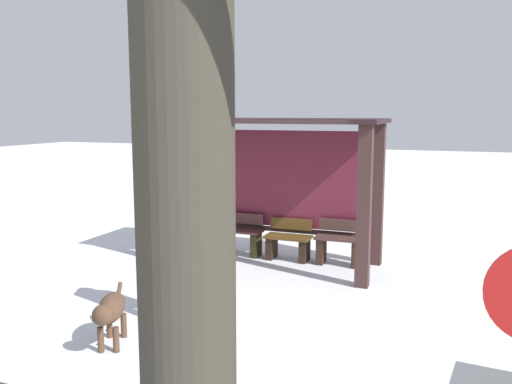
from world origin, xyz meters
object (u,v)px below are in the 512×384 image
object	(u,v)px
bench_left_inside	(241,237)
person_walking	(173,238)
bench_right_inside	(339,246)
bus_shelter	(286,166)
dog	(110,311)
bare_tree	(183,108)
bench_center_inside	(288,243)

from	to	relation	value
bench_left_inside	person_walking	bearing A→B (deg)	-82.11
bench_right_inside	bench_left_inside	bearing A→B (deg)	179.99
bus_shelter	dog	xyz separation A→B (m)	(-0.75, -4.02, -1.27)
bus_shelter	person_walking	bearing A→B (deg)	-98.42
person_walking	bare_tree	xyz separation A→B (m)	(2.51, -4.27, 1.55)
bench_right_inside	bus_shelter	bearing A→B (deg)	-170.47
bench_center_inside	person_walking	xyz separation A→B (m)	(-0.46, -3.27, 0.77)
bench_right_inside	bare_tree	size ratio (longest dim) A/B	0.16
bench_left_inside	bare_tree	xyz separation A→B (m)	(2.96, -7.54, 2.29)
bench_center_inside	person_walking	world-z (taller)	person_walking
bus_shelter	bench_right_inside	xyz separation A→B (m)	(0.91, 0.15, -1.36)
person_walking	bench_right_inside	bearing A→B (deg)	67.18
bus_shelter	bench_center_inside	xyz separation A→B (m)	(0.00, 0.16, -1.39)
bench_left_inside	dog	world-z (taller)	bench_left_inside
bench_right_inside	person_walking	size ratio (longest dim) A/B	0.45
bench_left_inside	dog	bearing A→B (deg)	-87.79
person_walking	dog	world-z (taller)	person_walking
bench_right_inside	person_walking	bearing A→B (deg)	-112.82
bench_left_inside	bare_tree	world-z (taller)	bare_tree
bench_left_inside	bus_shelter	bearing A→B (deg)	-9.56
dog	bench_right_inside	bearing A→B (deg)	68.22
bench_right_inside	bench_center_inside	bearing A→B (deg)	179.88
bench_right_inside	bare_tree	distance (m)	7.96
person_walking	bench_left_inside	bearing A→B (deg)	97.89
bench_center_inside	dog	distance (m)	4.24
bus_shelter	bare_tree	distance (m)	7.72
bare_tree	dog	bearing A→B (deg)	129.76
person_walking	bare_tree	world-z (taller)	bare_tree
bus_shelter	bench_left_inside	xyz separation A→B (m)	(-0.91, 0.15, -1.36)
bus_shelter	bench_right_inside	world-z (taller)	bus_shelter
bench_center_inside	person_walking	distance (m)	3.39
bus_shelter	dog	bearing A→B (deg)	-100.61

